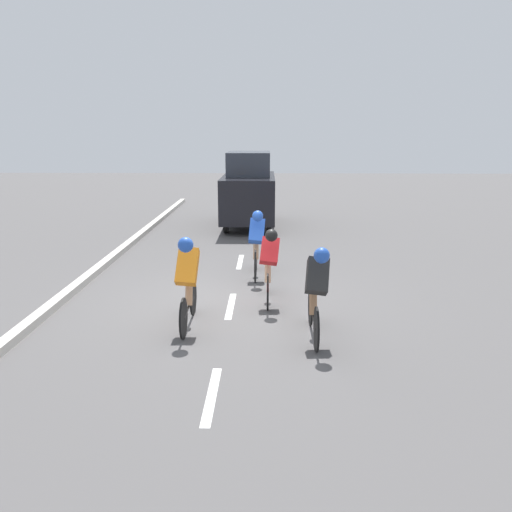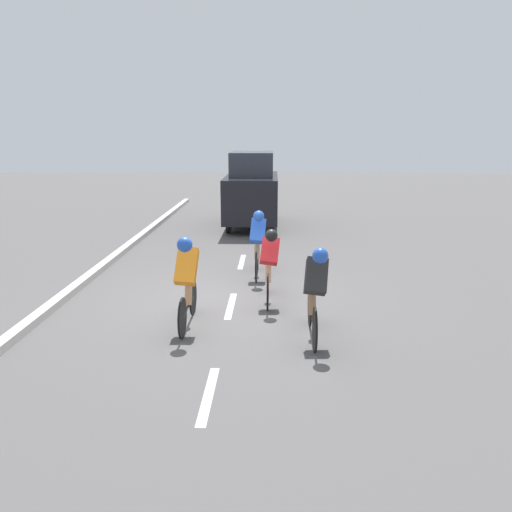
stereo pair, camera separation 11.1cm
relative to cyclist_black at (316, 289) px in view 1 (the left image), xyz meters
The scene contains 10 objects.
ground_plane 2.34m from the cyclist_black, 50.17° to the right, with size 60.00×60.00×0.00m, color #565454.
lane_stripe_near 2.37m from the cyclist_black, 50.98° to the left, with size 0.12×1.40×0.01m, color white.
lane_stripe_mid 2.18m from the cyclist_black, 46.10° to the right, with size 0.12×1.40×0.01m, color white.
lane_stripe_far 4.94m from the cyclist_black, 73.20° to the right, with size 0.12×1.40×0.01m, color white.
curb 4.89m from the cyclist_black, 17.61° to the right, with size 0.20×27.96×0.14m, color beige.
cyclist_black is the anchor object (origin of this frame).
cyclist_orange 2.05m from the cyclist_black, 11.58° to the right, with size 0.36×1.68×1.56m.
cyclist_blue 3.54m from the cyclist_black, 73.98° to the right, with size 0.37×1.65×1.51m.
cyclist_red 1.84m from the cyclist_black, 67.31° to the right, with size 0.38×1.64×1.44m.
support_car 9.59m from the cyclist_black, 81.79° to the right, with size 1.70×3.81×2.47m.
Camera 1 is at (-0.66, 8.88, 3.11)m, focal length 35.00 mm.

